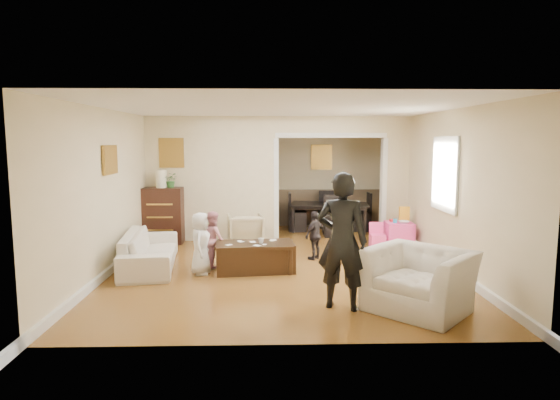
{
  "coord_description": "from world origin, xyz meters",
  "views": [
    {
      "loc": [
        -0.22,
        -8.21,
        2.1
      ],
      "look_at": [
        0.0,
        0.2,
        1.05
      ],
      "focal_mm": 30.56,
      "sensor_mm": 36.0,
      "label": 1
    }
  ],
  "objects_px": {
    "play_table": "(399,235)",
    "armchair_back": "(245,230)",
    "coffee_table": "(255,257)",
    "cyan_cup": "(395,221)",
    "armchair_front": "(419,280)",
    "table_lamp": "(161,179)",
    "dining_table": "(329,217)",
    "child_kneel_b": "(213,239)",
    "child_kneel_a": "(201,243)",
    "coffee_cup": "(261,241)",
    "child_toddler": "(315,235)",
    "adult_person": "(342,241)",
    "sofa": "(150,250)",
    "dresser": "(162,215)"
  },
  "relations": [
    {
      "from": "adult_person",
      "to": "child_kneel_b",
      "type": "xyz_separation_m",
      "value": [
        -1.83,
        2.05,
        -0.4
      ]
    },
    {
      "from": "cyan_cup",
      "to": "child_kneel_b",
      "type": "bearing_deg",
      "value": -158.74
    },
    {
      "from": "sofa",
      "to": "cyan_cup",
      "type": "height_order",
      "value": "sofa"
    },
    {
      "from": "armchair_back",
      "to": "table_lamp",
      "type": "xyz_separation_m",
      "value": [
        -1.72,
        0.3,
        1.01
      ]
    },
    {
      "from": "dining_table",
      "to": "child_toddler",
      "type": "distance_m",
      "value": 2.76
    },
    {
      "from": "dresser",
      "to": "child_toddler",
      "type": "relative_size",
      "value": 1.32
    },
    {
      "from": "coffee_cup",
      "to": "play_table",
      "type": "distance_m",
      "value": 3.22
    },
    {
      "from": "coffee_table",
      "to": "child_kneel_b",
      "type": "relative_size",
      "value": 1.32
    },
    {
      "from": "coffee_cup",
      "to": "child_kneel_a",
      "type": "relative_size",
      "value": 0.09
    },
    {
      "from": "table_lamp",
      "to": "cyan_cup",
      "type": "xyz_separation_m",
      "value": [
        4.67,
        -0.56,
        -0.79
      ]
    },
    {
      "from": "armchair_back",
      "to": "child_toddler",
      "type": "height_order",
      "value": "child_toddler"
    },
    {
      "from": "coffee_table",
      "to": "cyan_cup",
      "type": "xyz_separation_m",
      "value": [
        2.71,
        1.63,
        0.3
      ]
    },
    {
      "from": "dresser",
      "to": "cyan_cup",
      "type": "height_order",
      "value": "dresser"
    },
    {
      "from": "coffee_cup",
      "to": "child_kneel_b",
      "type": "xyz_separation_m",
      "value": [
        -0.8,
        0.35,
        -0.04
      ]
    },
    {
      "from": "play_table",
      "to": "armchair_back",
      "type": "bearing_deg",
      "value": 175.94
    },
    {
      "from": "play_table",
      "to": "child_kneel_b",
      "type": "relative_size",
      "value": 0.55
    },
    {
      "from": "child_kneel_a",
      "to": "sofa",
      "type": "bearing_deg",
      "value": 68.26
    },
    {
      "from": "cyan_cup",
      "to": "dining_table",
      "type": "relative_size",
      "value": 0.04
    },
    {
      "from": "armchair_front",
      "to": "cyan_cup",
      "type": "xyz_separation_m",
      "value": [
        0.63,
        3.48,
        0.15
      ]
    },
    {
      "from": "play_table",
      "to": "adult_person",
      "type": "xyz_separation_m",
      "value": [
        -1.68,
        -3.43,
        0.62
      ]
    },
    {
      "from": "dining_table",
      "to": "adult_person",
      "type": "xyz_separation_m",
      "value": [
        -0.52,
        -5.19,
        0.55
      ]
    },
    {
      "from": "sofa",
      "to": "dresser",
      "type": "relative_size",
      "value": 1.76
    },
    {
      "from": "cyan_cup",
      "to": "adult_person",
      "type": "relative_size",
      "value": 0.05
    },
    {
      "from": "table_lamp",
      "to": "child_kneel_a",
      "type": "bearing_deg",
      "value": -64.73
    },
    {
      "from": "child_kneel_a",
      "to": "armchair_back",
      "type": "bearing_deg",
      "value": -13.48
    },
    {
      "from": "adult_person",
      "to": "child_kneel_a",
      "type": "bearing_deg",
      "value": -18.45
    },
    {
      "from": "sofa",
      "to": "armchair_back",
      "type": "relative_size",
      "value": 2.9
    },
    {
      "from": "armchair_front",
      "to": "child_kneel_a",
      "type": "relative_size",
      "value": 1.19
    },
    {
      "from": "child_kneel_b",
      "to": "child_kneel_a",
      "type": "bearing_deg",
      "value": 134.75
    },
    {
      "from": "table_lamp",
      "to": "play_table",
      "type": "height_order",
      "value": "table_lamp"
    },
    {
      "from": "coffee_table",
      "to": "adult_person",
      "type": "xyz_separation_m",
      "value": [
        1.13,
        -1.75,
        0.63
      ]
    },
    {
      "from": "dining_table",
      "to": "armchair_back",
      "type": "bearing_deg",
      "value": -131.73
    },
    {
      "from": "armchair_back",
      "to": "child_kneel_a",
      "type": "bearing_deg",
      "value": 65.08
    },
    {
      "from": "adult_person",
      "to": "child_kneel_b",
      "type": "bearing_deg",
      "value": -27.76
    },
    {
      "from": "table_lamp",
      "to": "child_kneel_b",
      "type": "relative_size",
      "value": 0.38
    },
    {
      "from": "sofa",
      "to": "child_kneel_a",
      "type": "bearing_deg",
      "value": -122.49
    },
    {
      "from": "table_lamp",
      "to": "armchair_front",
      "type": "bearing_deg",
      "value": -45.02
    },
    {
      "from": "child_kneel_b",
      "to": "armchair_front",
      "type": "bearing_deg",
      "value": -154.49
    },
    {
      "from": "play_table",
      "to": "adult_person",
      "type": "relative_size",
      "value": 0.3
    },
    {
      "from": "coffee_cup",
      "to": "child_kneel_b",
      "type": "height_order",
      "value": "child_kneel_b"
    },
    {
      "from": "dining_table",
      "to": "child_kneel_b",
      "type": "height_order",
      "value": "child_kneel_b"
    },
    {
      "from": "coffee_table",
      "to": "coffee_cup",
      "type": "xyz_separation_m",
      "value": [
        0.1,
        -0.05,
        0.28
      ]
    },
    {
      "from": "armchair_front",
      "to": "table_lamp",
      "type": "bearing_deg",
      "value": 178.49
    },
    {
      "from": "armchair_front",
      "to": "adult_person",
      "type": "xyz_separation_m",
      "value": [
        -0.95,
        0.1,
        0.48
      ]
    },
    {
      "from": "cyan_cup",
      "to": "armchair_back",
      "type": "bearing_deg",
      "value": 174.84
    },
    {
      "from": "armchair_front",
      "to": "cyan_cup",
      "type": "distance_m",
      "value": 3.54
    },
    {
      "from": "sofa",
      "to": "coffee_cup",
      "type": "height_order",
      "value": "sofa"
    },
    {
      "from": "armchair_back",
      "to": "child_toddler",
      "type": "relative_size",
      "value": 0.8
    },
    {
      "from": "child_kneel_a",
      "to": "table_lamp",
      "type": "bearing_deg",
      "value": 28.45
    },
    {
      "from": "table_lamp",
      "to": "child_kneel_a",
      "type": "distance_m",
      "value": 2.72
    }
  ]
}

